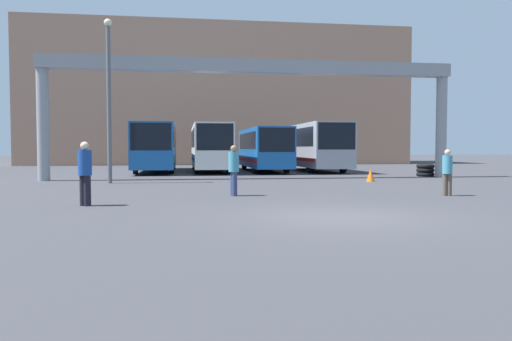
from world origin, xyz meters
The scene contains 13 objects.
ground_plane centered at (0.00, 0.00, 0.00)m, with size 200.00×200.00×0.00m, color #38383D.
building_backdrop centered at (0.00, 42.81, 7.00)m, with size 38.73×12.00×13.99m.
overhead_gantry centered at (0.00, 14.96, 5.23)m, with size 22.16×0.80×6.37m.
bus_slot_0 centered at (-5.63, 24.01, 1.86)m, with size 2.62×11.80×3.23m.
bus_slot_1 centered at (-1.88, 23.78, 1.86)m, with size 2.43×11.34×3.23m.
bus_slot_2 centered at (1.88, 23.18, 1.73)m, with size 2.44×10.15×3.00m.
bus_slot_3 centered at (5.63, 23.16, 1.92)m, with size 2.62×10.11×3.34m.
pedestrian_mid_right centered at (-6.57, 3.26, 0.98)m, with size 0.38×0.38×1.85m.
pedestrian_near_right centered at (-2.03, 5.62, 0.93)m, with size 0.37×0.37×1.76m.
pedestrian_mid_left centered at (5.33, 4.54, 0.86)m, with size 0.34×0.34×1.62m.
traffic_cone centered at (5.42, 11.95, 0.32)m, with size 0.40×0.40×0.64m.
tire_stack centered at (10.30, 15.82, 0.36)m, with size 1.04×1.04×0.72m.
lamp_post centered at (-7.19, 12.60, 4.20)m, with size 0.36×0.36×7.67m.
Camera 1 is at (-3.77, -11.63, 1.68)m, focal length 35.00 mm.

